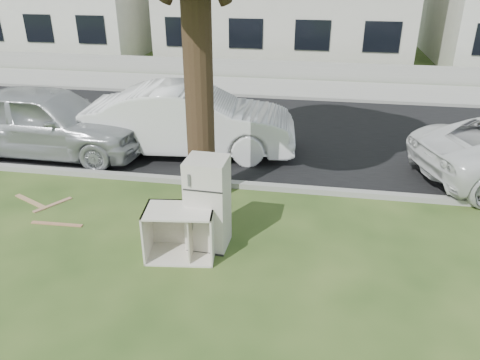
% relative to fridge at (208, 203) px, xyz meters
% --- Properties ---
extents(ground, '(120.00, 120.00, 0.00)m').
position_rel_fridge_xyz_m(ground, '(-0.10, -0.18, -0.80)').
color(ground, '#274117').
extents(road, '(120.00, 7.00, 0.01)m').
position_rel_fridge_xyz_m(road, '(-0.10, 5.82, -0.79)').
color(road, black).
rests_on(road, ground).
extents(kerb_near, '(120.00, 0.18, 0.12)m').
position_rel_fridge_xyz_m(kerb_near, '(-0.10, 2.27, -0.80)').
color(kerb_near, gray).
rests_on(kerb_near, ground).
extents(kerb_far, '(120.00, 0.18, 0.12)m').
position_rel_fridge_xyz_m(kerb_far, '(-0.10, 9.37, -0.80)').
color(kerb_far, gray).
rests_on(kerb_far, ground).
extents(sidewalk, '(120.00, 2.80, 0.01)m').
position_rel_fridge_xyz_m(sidewalk, '(-0.10, 10.82, -0.79)').
color(sidewalk, gray).
rests_on(sidewalk, ground).
extents(low_wall, '(120.00, 0.15, 0.70)m').
position_rel_fridge_xyz_m(low_wall, '(-0.10, 12.42, -0.45)').
color(low_wall, gray).
rests_on(low_wall, ground).
extents(fridge, '(0.68, 0.64, 1.60)m').
position_rel_fridge_xyz_m(fridge, '(0.00, 0.00, 0.00)').
color(fridge, '#B9B7A7').
rests_on(fridge, ground).
extents(cabinet, '(1.19, 0.82, 0.87)m').
position_rel_fridge_xyz_m(cabinet, '(-0.38, -0.39, -0.37)').
color(cabinet, white).
rests_on(cabinet, ground).
extents(plank_a, '(0.99, 0.11, 0.02)m').
position_rel_fridge_xyz_m(plank_a, '(-2.94, 0.17, -0.79)').
color(plank_a, '#A36F4F').
rests_on(plank_a, ground).
extents(plank_b, '(0.95, 0.53, 0.02)m').
position_rel_fridge_xyz_m(plank_b, '(-3.90, 0.89, -0.79)').
color(plank_b, '#A47E56').
rests_on(plank_b, ground).
extents(plank_c, '(0.50, 0.73, 0.02)m').
position_rel_fridge_xyz_m(plank_c, '(-3.40, 0.84, -0.79)').
color(plank_c, '#A4775B').
rests_on(plank_c, ground).
extents(car_center, '(5.26, 2.27, 1.68)m').
position_rel_fridge_xyz_m(car_center, '(-1.37, 4.05, 0.04)').
color(car_center, white).
rests_on(car_center, ground).
extents(car_left, '(5.04, 2.08, 1.71)m').
position_rel_fridge_xyz_m(car_left, '(-4.85, 3.41, 0.05)').
color(car_left, '#9FA2A6').
rests_on(car_left, ground).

